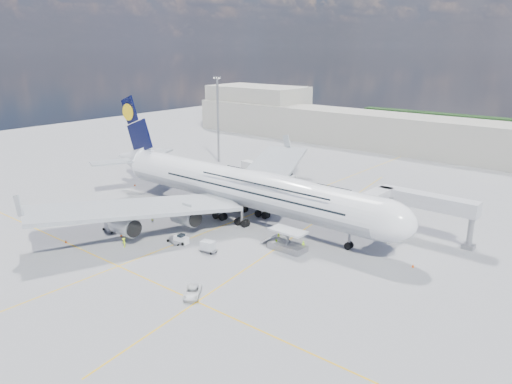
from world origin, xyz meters
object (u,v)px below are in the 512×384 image
Objects in this scene: crew_tug at (124,243)px; dolly_row_c at (153,208)px; catering_truck_inner at (287,184)px; dolly_nose_near at (176,241)px; crew_wing at (152,216)px; dolly_row_b at (110,225)px; cone_wing_left_outer at (262,183)px; crew_loader at (276,243)px; cone_wing_right_outer at (66,241)px; cone_wing_right_inner at (121,235)px; dolly_nose_far at (208,246)px; crew_nose at (303,246)px; crew_van at (278,237)px; dolly_back at (119,202)px; cone_wing_left_inner at (254,197)px; cone_tail at (135,185)px; service_van at (192,292)px; dolly_row_a at (114,221)px; cone_nose at (413,266)px; airliner at (242,187)px; jet_bridge at (404,202)px; cargo_loader at (287,243)px; catering_truck_outer at (252,169)px; baggage_tug at (181,239)px; light_mast at (218,118)px.

dolly_row_c is at bearing 143.24° from crew_tug.
catering_truck_inner is at bearing 88.09° from dolly_row_c.
crew_wing is (-12.77, 4.98, 0.55)m from dolly_nose_near.
dolly_row_b reaches higher than cone_wing_left_outer.
crew_loader is 37.87m from cone_wing_right_outer.
cone_wing_right_outer is at bearing -121.00° from cone_wing_right_inner.
dolly_nose_far is 1.88× the size of crew_nose.
dolly_back is at bearing 86.58° from crew_van.
dolly_nose_near is 2.51× the size of crew_loader.
cone_tail is at bearing -159.03° from cone_wing_left_inner.
dolly_row_b reaches higher than cone_wing_left_inner.
dolly_back is at bearing 70.91° from crew_wing.
crew_tug reaches higher than crew_van.
cone_wing_left_outer is (-0.08, 35.62, -0.63)m from crew_wing.
crew_nose is 2.84× the size of cone_tail.
service_van is 3.03× the size of crew_loader.
dolly_row_b reaches higher than crew_nose.
service_van is at bearing -15.46° from cone_wing_right_inner.
service_van is at bearing -63.43° from dolly_nose_far.
crew_loader reaches higher than cone_wing_right_inner.
dolly_nose_near reaches higher than dolly_row_a.
cone_nose is 0.88× the size of cone_tail.
airliner is 44.45× the size of crew_tug.
jet_bridge reaches higher than cone_wing_left_inner.
jet_bridge is 2.20× the size of cargo_loader.
crew_wing is (-28.01, -4.85, 0.17)m from crew_loader.
crew_van is at bearing -6.98° from cone_tail.
airliner is at bearing -46.07° from catering_truck_outer.
catering_truck_outer is (-21.28, 44.80, 1.09)m from baggage_tug.
catering_truck_outer reaches higher than cone_nose.
crew_wing reaches higher than cone_wing_left_outer.
cone_wing_left_inner is 0.94× the size of cone_tail.
dolly_row_b is (25.43, -56.43, -12.08)m from light_mast.
crew_wing is at bearing -137.28° from airliner.
crew_loader is at bearing 38.72° from dolly_nose_far.
crew_tug is at bearing -118.79° from catering_truck_inner.
crew_van is at bearing 177.07° from crew_loader.
dolly_row_a is (22.09, -53.21, -12.82)m from light_mast.
dolly_nose_far is 15.13m from crew_tug.
crew_wing reaches higher than dolly_back.
cone_wing_left_inner is at bearing 78.94° from cone_wing_right_outer.
crew_wing is (26.80, -47.42, -12.27)m from light_mast.
dolly_nose_near is 6.86× the size of cone_nose.
crew_tug is at bearing -105.14° from dolly_nose_near.
crew_wing is (-43.00, -23.36, -5.92)m from jet_bridge.
light_mast reaches higher than cone_wing_right_outer.
catering_truck_outer is (-50.52, 16.92, -5.00)m from jet_bridge.
cone_tail is at bearing -137.42° from cone_wing_left_outer.
catering_truck_outer is 63.81m from cone_nose.
crew_van is 38.36m from cone_wing_right_outer.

